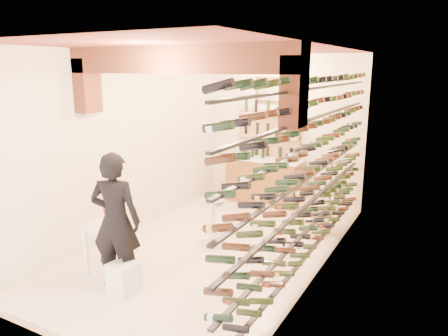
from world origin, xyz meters
name	(u,v)px	position (x,y,z in m)	size (l,w,h in m)	color
ground	(215,248)	(0.00, 0.00, 0.00)	(6.00, 6.00, 0.00)	white
room_shell	(206,114)	(0.00, -0.26, 2.25)	(3.52, 6.02, 3.21)	silver
wine_rack	(309,167)	(1.53, 0.00, 1.55)	(0.32, 5.70, 2.56)	black
back_counter	(263,179)	(-0.30, 2.65, 0.53)	(1.70, 0.62, 1.29)	brown
back_shelving	(268,149)	(-0.30, 2.89, 1.17)	(1.40, 0.31, 2.73)	tan
tasting_table	(107,233)	(-0.91, -1.52, 0.62)	(0.57, 0.57, 0.92)	white
white_stool	(124,278)	(-0.32, -1.85, 0.21)	(0.34, 0.34, 0.43)	white
person	(116,221)	(-0.53, -1.73, 0.93)	(0.68, 0.45, 1.87)	black
chrome_barstool	(213,219)	(-0.10, 0.10, 0.46)	(0.41, 0.41, 0.79)	silver
crate_lower	(315,225)	(1.23, 1.50, 0.13)	(0.43, 0.30, 0.26)	#E1B47B
crate_upper	(316,211)	(1.23, 1.50, 0.40)	(0.48, 0.33, 0.28)	#E1B47B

